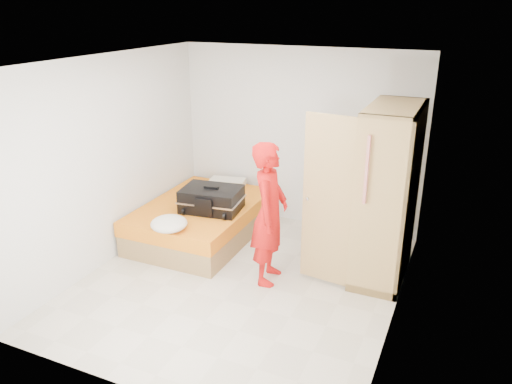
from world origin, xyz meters
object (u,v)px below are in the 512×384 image
at_px(wardrobe, 382,199).
at_px(round_cushion, 169,224).
at_px(person, 269,214).
at_px(bed, 201,220).
at_px(suitcase, 212,199).

xyz_separation_m(wardrobe, round_cushion, (-2.43, -0.86, -0.41)).
xyz_separation_m(person, round_cushion, (-1.26, -0.21, -0.27)).
distance_m(bed, round_cushion, 0.96).
distance_m(person, suitcase, 1.25).
xyz_separation_m(bed, round_cushion, (0.07, -0.90, 0.34)).
bearing_deg(round_cushion, suitcase, 77.62).
height_order(suitcase, round_cushion, suitcase).
distance_m(person, round_cushion, 1.31).
distance_m(bed, suitcase, 0.48).
bearing_deg(bed, round_cushion, -85.53).
height_order(person, round_cushion, person).
bearing_deg(wardrobe, suitcase, -178.16).
height_order(bed, wardrobe, wardrobe).
relative_size(bed, round_cushion, 4.42).
height_order(bed, suitcase, suitcase).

